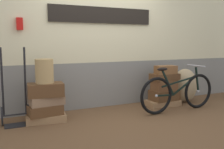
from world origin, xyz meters
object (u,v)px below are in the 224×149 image
Objects in this scene: suitcase_0 at (46,118)px; suitcase_7 at (165,77)px; suitcase_4 at (163,103)px; suitcase_1 at (45,110)px; suitcase_6 at (164,85)px; luggage_trolley at (15,107)px; suitcase_8 at (166,70)px; suitcase_2 at (46,100)px; burlap_sack at (185,85)px; suitcase_5 at (164,95)px; suitcase_3 at (46,90)px; bicycle at (178,92)px; wicker_basket at (44,71)px.

suitcase_0 is 2.41m from suitcase_7.
suitcase_1 is at bearing -176.46° from suitcase_4.
luggage_trolley is at bearing 174.38° from suitcase_6.
luggage_trolley is at bearing -175.02° from suitcase_8.
suitcase_1 is 0.99× the size of suitcase_2.
suitcase_7 is 0.65m from burlap_sack.
suitcase_6 is (-0.01, -0.01, 0.21)m from suitcase_5.
suitcase_8 reaches higher than suitcase_5.
suitcase_1 is 0.96× the size of suitcase_5.
luggage_trolley is at bearing 179.97° from suitcase_0.
suitcase_3 is at bearing 175.90° from suitcase_6.
suitcase_0 is at bearing 169.62° from bicycle.
suitcase_3 reaches higher than suitcase_5.
suitcase_8 is 2.84m from luggage_trolley.
luggage_trolley reaches higher than suitcase_3.
suitcase_6 is 0.31m from suitcase_8.
suitcase_1 is at bearing -173.65° from suitcase_8.
suitcase_1 is at bearing -179.93° from suitcase_7.
suitcase_7 is 0.46× the size of luggage_trolley.
bicycle reaches higher than suitcase_5.
suitcase_6 is at bearing 6.37° from suitcase_0.
suitcase_6 reaches higher than suitcase_1.
wicker_basket is 0.54× the size of burlap_sack.
suitcase_6 is at bearing 89.80° from bicycle.
suitcase_2 is 0.81× the size of suitcase_4.
suitcase_0 is 1.12× the size of suitcase_3.
luggage_trolley reaches higher than suitcase_1.
bicycle is (-0.01, -0.43, -0.24)m from suitcase_7.
suitcase_8 is at bearing 4.96° from suitcase_3.
suitcase_8 reaches higher than suitcase_7.
bicycle reaches higher than suitcase_2.
bicycle is (2.35, -0.41, 0.16)m from suitcase_1.
suitcase_8 is at bearing -1.55° from luggage_trolley.
suitcase_5 is 1.13× the size of suitcase_6.
suitcase_7 is 0.78× the size of burlap_sack.
luggage_trolley is at bearing 176.00° from suitcase_5.
wicker_basket reaches higher than suitcase_7.
suitcase_0 is 0.51m from luggage_trolley.
suitcase_1 is 2.96m from burlap_sack.
suitcase_5 is 2.43m from wicker_basket.
luggage_trolley reaches higher than bicycle.
suitcase_7 is at bearing -4.00° from suitcase_4.
suitcase_7 is (2.35, 0.00, 0.53)m from suitcase_0.
suitcase_5 is at bearing 88.29° from bicycle.
bicycle is at bearing -10.40° from wicker_basket.
suitcase_0 is 0.46m from suitcase_3.
suitcase_0 is 0.95× the size of suitcase_4.
suitcase_7 is 2.82m from luggage_trolley.
suitcase_5 is 0.46m from bicycle.
wicker_basket reaches higher than suitcase_0.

